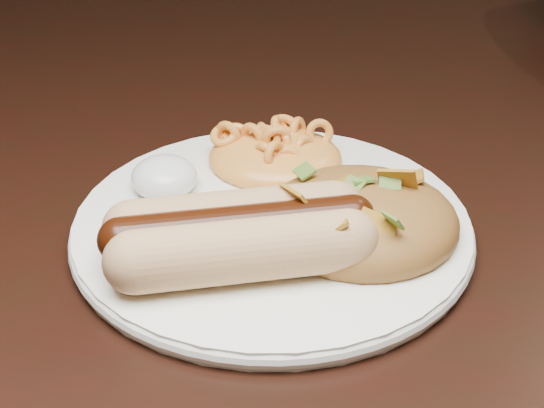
{
  "coord_description": "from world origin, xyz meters",
  "views": [
    {
      "loc": [
        0.06,
        -0.58,
        1.02
      ],
      "look_at": [
        0.02,
        -0.18,
        0.77
      ],
      "focal_mm": 55.0,
      "sensor_mm": 36.0,
      "label": 1
    }
  ],
  "objects": [
    {
      "name": "table",
      "position": [
        0.0,
        0.0,
        0.66
      ],
      "size": [
        1.6,
        0.9,
        0.75
      ],
      "color": "black",
      "rests_on": "floor"
    },
    {
      "name": "plate",
      "position": [
        0.02,
        -0.18,
        0.76
      ],
      "size": [
        0.27,
        0.27,
        0.01
      ],
      "primitive_type": "cylinder",
      "rotation": [
        0.0,
        0.0,
        -0.2
      ],
      "color": "white",
      "rests_on": "table"
    },
    {
      "name": "hotdog",
      "position": [
        0.01,
        -0.22,
        0.78
      ],
      "size": [
        0.12,
        0.09,
        0.03
      ],
      "rotation": [
        0.0,
        0.0,
        0.28
      ],
      "color": "tan",
      "rests_on": "plate"
    },
    {
      "name": "mac_and_cheese",
      "position": [
        0.01,
        -0.11,
        0.78
      ],
      "size": [
        0.11,
        0.1,
        0.03
      ],
      "primitive_type": "ellipsoid",
      "rotation": [
        0.0,
        0.0,
        0.37
      ],
      "color": "orange",
      "rests_on": "plate"
    },
    {
      "name": "sour_cream",
      "position": [
        -0.05,
        -0.15,
        0.77
      ],
      "size": [
        0.05,
        0.05,
        0.02
      ],
      "primitive_type": "ellipsoid",
      "rotation": [
        0.0,
        0.0,
        0.41
      ],
      "color": "white",
      "rests_on": "plate"
    },
    {
      "name": "taco_salad",
      "position": [
        0.07,
        -0.18,
        0.78
      ],
      "size": [
        0.11,
        0.1,
        0.05
      ],
      "rotation": [
        0.0,
        0.0,
        -0.09
      ],
      "color": "#AA351B",
      "rests_on": "plate"
    }
  ]
}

